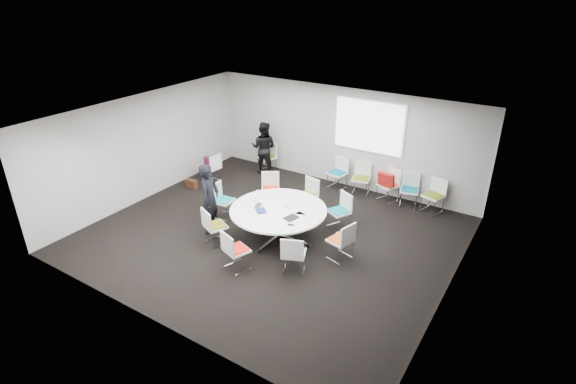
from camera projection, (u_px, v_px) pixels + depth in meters
The scene contains 31 objects.
room_shell at pixel (274, 181), 9.83m from camera, with size 8.08×7.08×2.88m.
conference_table at pixel (278, 217), 10.17m from camera, with size 2.19×2.19×0.73m.
projection_screen at pixel (369, 127), 11.93m from camera, with size 1.90×0.03×1.35m, color white.
chair_ring_a at pixel (340, 247), 9.49m from camera, with size 0.55×0.56×0.88m.
chair_ring_b at pixel (339, 218), 10.66m from camera, with size 0.62×0.61×0.88m.
chair_ring_c at pixel (307, 202), 11.42m from camera, with size 0.55×0.54×0.88m.
chair_ring_d at pixel (270, 196), 11.74m from camera, with size 0.63×0.63×0.88m.
chair_ring_e at pixel (224, 207), 11.17m from camera, with size 0.49×0.50×0.88m.
chair_ring_f at pixel (216, 233), 10.03m from camera, with size 0.60×0.60×0.88m.
chair_ring_g at pixel (236, 257), 9.16m from camera, with size 0.58×0.57×0.88m.
chair_ring_h at pixel (294, 261), 9.04m from camera, with size 0.60×0.59×0.88m.
chair_back_a at pixel (337, 179), 12.72m from camera, with size 0.53×0.52×0.88m.
chair_back_b at pixel (361, 184), 12.37m from camera, with size 0.55×0.54×0.88m.
chair_back_c at pixel (388, 191), 11.99m from camera, with size 0.60×0.60×0.88m.
chair_back_d at pixel (409, 196), 11.72m from camera, with size 0.56×0.55×0.88m.
chair_back_e at pixel (433, 202), 11.41m from camera, with size 0.57×0.56×0.88m.
chair_spare_left at pixel (212, 173), 13.08m from camera, with size 0.48×0.49×0.88m.
chair_person_back at pixel (267, 162), 13.85m from camera, with size 0.58×0.57×0.88m.
person_main at pixel (210, 199), 10.29m from camera, with size 0.62×0.40×1.69m, color black.
person_back at pixel (264, 148), 13.50m from camera, with size 0.78×0.61×1.60m, color black.
laptop at pixel (260, 206), 10.20m from camera, with size 0.29×0.19×0.02m, color #333338.
laptop_lid at pixel (256, 196), 10.37m from camera, with size 0.30×0.02×0.22m, color silver.
notebook_black at pixel (291, 218), 9.70m from camera, with size 0.22×0.30×0.02m, color black.
tablet_folio at pixel (261, 211), 9.99m from camera, with size 0.26×0.20×0.03m, color navy.
papers_right at pixel (301, 212), 9.94m from camera, with size 0.30×0.21×0.00m, color white.
papers_front at pixel (301, 215), 9.82m from camera, with size 0.30×0.21×0.00m, color white.
cup at pixel (286, 205), 10.15m from camera, with size 0.08×0.08×0.09m, color white.
phone at pixel (291, 225), 9.43m from camera, with size 0.14×0.07×0.01m, color black.
maroon_bag at pixel (211, 162), 12.94m from camera, with size 0.40×0.14×0.28m, color #531639.
brown_bag at pixel (191, 184), 12.79m from camera, with size 0.36×0.16×0.24m, color #381C11.
red_jacket at pixel (386, 179), 11.64m from camera, with size 0.44×0.10×0.35m, color #A11813.
Camera 1 is at (5.17, -7.41, 5.43)m, focal length 28.00 mm.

